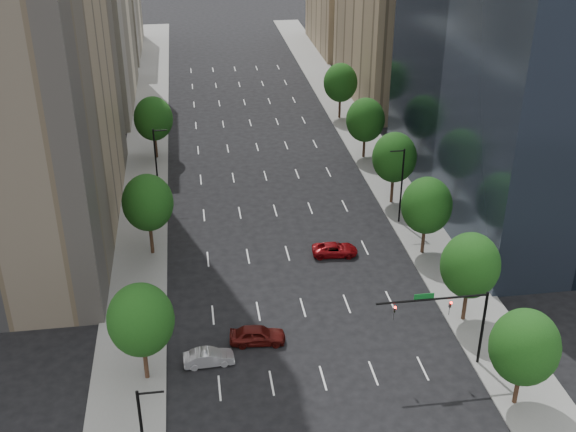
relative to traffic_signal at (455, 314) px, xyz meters
name	(u,v)px	position (x,y,z in m)	size (l,w,h in m)	color
sidewalk_left	(141,219)	(-26.03, 30.00, -5.10)	(6.00, 200.00, 0.15)	slate
sidewalk_right	(403,201)	(4.97, 30.00, -5.10)	(6.00, 200.00, 0.15)	slate
filler_left	(102,8)	(-35.53, 106.00, 3.83)	(14.00, 26.00, 18.00)	beige
parking_tan_right	(396,6)	(14.47, 70.00, 9.83)	(14.00, 30.00, 30.00)	#8C7759
filler_right	(350,8)	(14.47, 103.00, 2.83)	(14.00, 26.00, 16.00)	#8C7759
tree_right_0	(525,347)	(3.47, -5.00, 0.22)	(5.20, 5.20, 8.39)	#382316
tree_right_1	(470,266)	(3.47, 6.00, 0.58)	(5.20, 5.20, 8.75)	#382316
tree_right_2	(427,206)	(3.47, 18.00, 0.43)	(5.20, 5.20, 8.61)	#382316
tree_right_3	(394,157)	(3.47, 30.00, 0.72)	(5.20, 5.20, 8.89)	#382316
tree_right_4	(365,120)	(3.47, 44.00, 0.29)	(5.20, 5.20, 8.46)	#382316
tree_right_5	(340,83)	(3.47, 60.00, 0.58)	(5.20, 5.20, 8.75)	#382316
tree_left_0	(141,320)	(-24.53, 2.00, 0.58)	(5.20, 5.20, 8.75)	#382316
tree_left_1	(148,203)	(-24.53, 22.00, 0.79)	(5.20, 5.20, 8.97)	#382316
tree_left_2	(153,119)	(-24.53, 48.00, 0.50)	(5.20, 5.20, 8.68)	#382316
streetlight_rn	(401,184)	(2.91, 25.00, -0.33)	(1.70, 0.20, 9.00)	black
streetlight_ln	(157,162)	(-23.96, 35.00, -0.33)	(1.70, 0.20, 9.00)	black
traffic_signal	(455,314)	(0.00, 0.00, 0.00)	(9.12, 0.40, 7.38)	black
car_maroon	(257,335)	(-15.25, 5.36, -4.36)	(1.93, 4.80, 1.63)	#460E0B
car_silver	(209,357)	(-19.53, 3.09, -4.49)	(1.45, 4.17, 1.37)	#A3A3A8
car_red_far	(335,249)	(-5.68, 18.97, -4.51)	(2.19, 4.76, 1.32)	maroon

